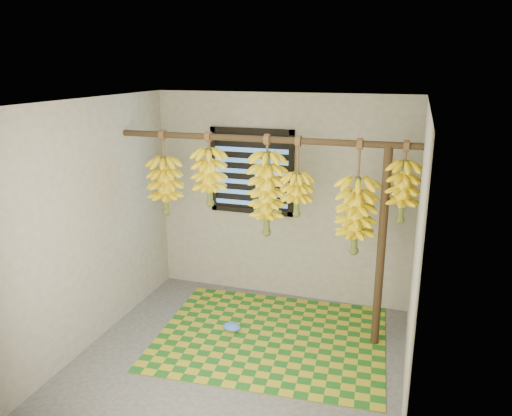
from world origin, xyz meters
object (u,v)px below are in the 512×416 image
at_px(woven_mat, 271,337).
at_px(banana_bunch_b, 209,177).
at_px(banana_bunch_f, 403,191).
at_px(banana_bunch_d, 267,194).
at_px(banana_bunch_e, 356,216).
at_px(support_post, 381,250).
at_px(plastic_bag, 232,327).
at_px(banana_bunch_a, 165,186).
at_px(banana_bunch_c, 297,194).

xyz_separation_m(woven_mat, banana_bunch_b, (-0.73, 0.21, 1.58)).
relative_size(woven_mat, banana_bunch_f, 3.02).
relative_size(banana_bunch_d, banana_bunch_e, 0.91).
bearing_deg(banana_bunch_e, woven_mat, -164.49).
height_order(support_post, banana_bunch_d, banana_bunch_d).
height_order(banana_bunch_b, banana_bunch_d, same).
bearing_deg(banana_bunch_e, banana_bunch_d, 180.00).
xyz_separation_m(plastic_bag, banana_bunch_f, (1.59, 0.22, 1.53)).
relative_size(plastic_bag, banana_bunch_f, 0.26).
relative_size(banana_bunch_b, banana_bunch_d, 0.75).
height_order(support_post, banana_bunch_a, banana_bunch_a).
height_order(plastic_bag, banana_bunch_d, banana_bunch_d).
relative_size(banana_bunch_a, banana_bunch_f, 1.19).
distance_m(support_post, plastic_bag, 1.74).
relative_size(woven_mat, plastic_bag, 11.55).
relative_size(support_post, plastic_bag, 10.15).
distance_m(plastic_bag, banana_bunch_f, 2.22).
height_order(banana_bunch_c, banana_bunch_f, same).
bearing_deg(woven_mat, banana_bunch_e, 15.51).
bearing_deg(banana_bunch_f, support_post, -180.00).
height_order(banana_bunch_c, banana_bunch_e, same).
distance_m(banana_bunch_c, banana_bunch_d, 0.31).
relative_size(support_post, banana_bunch_a, 2.23).
xyz_separation_m(woven_mat, banana_bunch_c, (0.19, 0.21, 1.48)).
xyz_separation_m(banana_bunch_d, banana_bunch_f, (1.28, 0.00, 0.13)).
relative_size(banana_bunch_c, banana_bunch_f, 1.04).
height_order(support_post, plastic_bag, support_post).
relative_size(woven_mat, banana_bunch_a, 2.54).
distance_m(banana_bunch_a, banana_bunch_b, 0.52).
bearing_deg(banana_bunch_b, banana_bunch_a, -180.00).
xyz_separation_m(banana_bunch_a, banana_bunch_b, (0.51, 0.00, 0.13)).
distance_m(banana_bunch_d, banana_bunch_e, 0.89).
distance_m(support_post, banana_bunch_f, 0.60).
bearing_deg(plastic_bag, banana_bunch_a, 164.81).
bearing_deg(banana_bunch_e, banana_bunch_b, 180.00).
distance_m(woven_mat, banana_bunch_c, 1.50).
xyz_separation_m(plastic_bag, banana_bunch_e, (1.19, 0.22, 1.27)).
distance_m(support_post, woven_mat, 1.44).
bearing_deg(plastic_bag, banana_bunch_e, 10.46).
xyz_separation_m(support_post, woven_mat, (-1.02, -0.21, -0.99)).
bearing_deg(banana_bunch_e, support_post, 0.00).
relative_size(banana_bunch_c, banana_bunch_d, 0.78).
xyz_separation_m(banana_bunch_c, banana_bunch_d, (-0.31, 0.00, -0.02)).
bearing_deg(banana_bunch_b, support_post, -0.00).
relative_size(woven_mat, banana_bunch_c, 2.89).
xyz_separation_m(banana_bunch_a, banana_bunch_e, (2.00, 0.00, -0.14)).
bearing_deg(plastic_bag, woven_mat, 1.07).
xyz_separation_m(banana_bunch_d, banana_bunch_e, (0.88, -0.00, -0.14)).
bearing_deg(support_post, banana_bunch_a, 180.00).
bearing_deg(banana_bunch_f, banana_bunch_c, 180.00).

